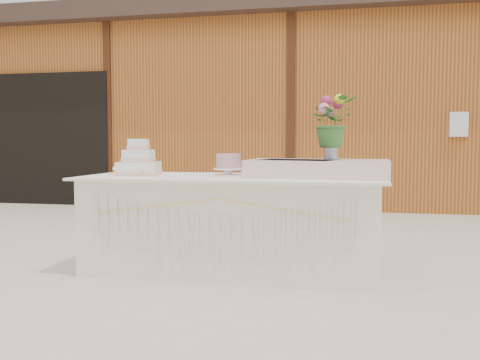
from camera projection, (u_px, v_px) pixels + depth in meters
name	position (u px, v px, depth m)	size (l,w,h in m)	color
ground	(232.00, 271.00, 4.32)	(80.00, 80.00, 0.00)	beige
barn	(303.00, 109.00, 10.06)	(12.60, 4.60, 3.30)	#AE6224
cake_table	(232.00, 224.00, 4.29)	(2.40, 1.00, 0.77)	white
wedding_cake	(139.00, 163.00, 4.43)	(0.38, 0.38, 0.30)	white
pink_cake_stand	(228.00, 164.00, 4.29)	(0.25, 0.25, 0.18)	white
satin_runner	(318.00, 168.00, 4.16)	(1.08, 0.62, 0.14)	beige
flower_vase	(331.00, 150.00, 4.16)	(0.11, 0.11, 0.14)	#B7B8BC
bouquet	(332.00, 116.00, 4.14)	(0.36, 0.31, 0.40)	#356B2B
loose_flowers	(116.00, 173.00, 4.53)	(0.15, 0.36, 0.02)	pink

